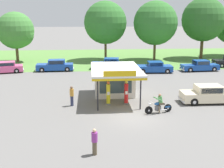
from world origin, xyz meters
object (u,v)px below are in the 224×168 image
object	(u,v)px
featured_classic_sedan	(210,95)
parked_car_back_row_left	(200,66)
gas_pump_nearside	(108,94)
parked_car_back_row_centre	(110,64)
motorcycle_with_rider	(159,105)
bystander_leaning_by_kiosk	(95,141)
parked_car_back_row_far_left	(55,66)
bystander_chatting_near_pumps	(72,96)
parked_car_second_row_spare	(154,67)
gas_pump_offside	(126,93)
parked_car_back_row_far_right	(3,68)

from	to	relation	value
featured_classic_sedan	parked_car_back_row_left	xyz separation A→B (m)	(4.49, 14.04, -0.05)
gas_pump_nearside	parked_car_back_row_centre	world-z (taller)	gas_pump_nearside
motorcycle_with_rider	bystander_leaning_by_kiosk	bearing A→B (deg)	-128.54
parked_car_back_row_far_left	parked_car_back_row_left	bearing A→B (deg)	-4.50
bystander_chatting_near_pumps	bystander_leaning_by_kiosk	size ratio (longest dim) A/B	1.11
parked_car_back_row_centre	bystander_leaning_by_kiosk	xyz separation A→B (m)	(-2.66, -25.32, 0.11)
parked_car_back_row_far_left	parked_car_second_row_spare	world-z (taller)	parked_car_back_row_far_left
parked_car_back_row_centre	parked_car_back_row_far_left	size ratio (longest dim) A/B	1.02
gas_pump_offside	parked_car_back_row_centre	xyz separation A→B (m)	(-0.27, 16.22, -0.25)
gas_pump_nearside	parked_car_back_row_centre	xyz separation A→B (m)	(1.29, 16.22, -0.24)
featured_classic_sedan	parked_car_back_row_far_left	distance (m)	21.75
parked_car_back_row_left	bystander_leaning_by_kiosk	distance (m)	27.33
bystander_chatting_near_pumps	parked_car_back_row_far_left	bearing A→B (deg)	101.21
parked_car_back_row_far_right	parked_car_second_row_spare	size ratio (longest dim) A/B	1.11
gas_pump_nearside	gas_pump_offside	xyz separation A→B (m)	(1.56, 0.00, 0.01)
featured_classic_sedan	parked_car_back_row_far_right	distance (m)	26.39
parked_car_back_row_centre	gas_pump_nearside	bearing A→B (deg)	-94.55
featured_classic_sedan	parked_car_back_row_centre	bearing A→B (deg)	115.09
gas_pump_offside	parked_car_back_row_left	world-z (taller)	gas_pump_offside
parked_car_back_row_far_left	bystander_chatting_near_pumps	xyz separation A→B (m)	(3.09, -15.59, 0.19)
featured_classic_sedan	bystander_chatting_near_pumps	size ratio (longest dim) A/B	3.14
bystander_leaning_by_kiosk	gas_pump_nearside	bearing A→B (deg)	81.41
gas_pump_offside	parked_car_back_row_left	xyz separation A→B (m)	(11.90, 13.87, -0.29)
featured_classic_sedan	parked_car_back_row_centre	world-z (taller)	featured_classic_sedan
parked_car_second_row_spare	bystander_chatting_near_pumps	size ratio (longest dim) A/B	2.93
parked_car_back_row_centre	parked_car_back_row_far_left	distance (m)	7.53
parked_car_back_row_centre	parked_car_back_row_far_right	size ratio (longest dim) A/B	0.94
parked_car_second_row_spare	bystander_leaning_by_kiosk	size ratio (longest dim) A/B	3.26
parked_car_back_row_left	motorcycle_with_rider	bearing A→B (deg)	-120.38
gas_pump_offside	parked_car_second_row_spare	world-z (taller)	gas_pump_offside
parked_car_second_row_spare	bystander_chatting_near_pumps	xyz separation A→B (m)	(-10.12, -13.48, 0.24)
parked_car_back_row_far_right	motorcycle_with_rider	bearing A→B (deg)	-45.85
gas_pump_nearside	featured_classic_sedan	bearing A→B (deg)	-1.11
gas_pump_offside	bystander_chatting_near_pumps	xyz separation A→B (m)	(-4.66, -0.18, -0.04)
gas_pump_offside	parked_car_second_row_spare	bearing A→B (deg)	67.71
gas_pump_offside	bystander_chatting_near_pumps	bearing A→B (deg)	-177.77
gas_pump_nearside	parked_car_back_row_far_right	size ratio (longest dim) A/B	0.37
parked_car_back_row_far_left	featured_classic_sedan	bearing A→B (deg)	-45.78
featured_classic_sedan	parked_car_back_row_centre	size ratio (longest dim) A/B	1.02
parked_car_back_row_centre	bystander_chatting_near_pumps	xyz separation A→B (m)	(-4.40, -16.41, 0.21)
parked_car_back_row_centre	bystander_leaning_by_kiosk	distance (m)	25.46
featured_classic_sedan	parked_car_back_row_left	bearing A→B (deg)	72.27
parked_car_back_row_left	bystander_leaning_by_kiosk	size ratio (longest dim) A/B	3.44
gas_pump_nearside	gas_pump_offside	world-z (taller)	gas_pump_offside
parked_car_back_row_centre	parked_car_back_row_far_right	distance (m)	14.26
bystander_chatting_near_pumps	gas_pump_offside	bearing A→B (deg)	2.23
featured_classic_sedan	parked_car_back_row_far_right	xyz separation A→B (m)	(-21.85, 14.80, -0.03)
parked_car_back_row_left	parked_car_back_row_far_right	size ratio (longest dim) A/B	0.95
parked_car_back_row_far_right	bystander_leaning_by_kiosk	size ratio (longest dim) A/B	3.63
gas_pump_offside	parked_car_back_row_centre	size ratio (longest dim) A/B	0.39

